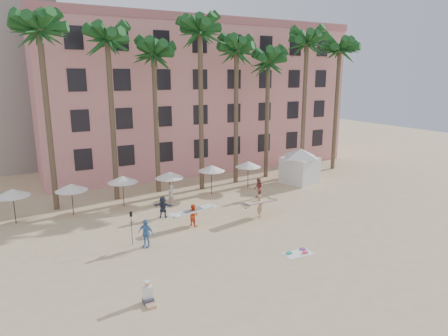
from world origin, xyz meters
name	(u,v)px	position (x,y,z in m)	size (l,w,h in m)	color
ground	(257,252)	(0.00, 0.00, 0.00)	(120.00, 120.00, 0.00)	#D1B789
pink_hotel	(191,97)	(7.00, 26.00, 8.00)	(35.00, 14.00, 16.00)	#DF8E88
palm_row	(172,48)	(0.51, 15.00, 12.97)	(44.40, 5.40, 16.30)	brown
umbrella_row	(147,177)	(-3.00, 12.50, 2.33)	(22.50, 2.70, 2.73)	#332B23
cabana	(300,163)	(12.60, 11.81, 2.07)	(5.50, 5.50, 3.50)	silver
beach_towel	(298,253)	(2.17, -1.29, 0.03)	(1.83, 1.05, 0.14)	white
carrier_yellow	(260,204)	(3.59, 5.20, 1.01)	(3.18, 1.46, 1.80)	tan
carrier_white	(193,214)	(-1.65, 5.98, 0.88)	(3.20, 1.12, 1.60)	#F14419
beachgoers	(193,204)	(-0.72, 8.03, 0.88)	(12.81, 8.32, 1.83)	brown
paddle	(131,224)	(-6.44, 4.78, 1.41)	(0.18, 0.04, 2.23)	black
seated_man	(148,296)	(-7.61, -2.31, 0.38)	(0.49, 0.85, 1.10)	#3F3F4C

